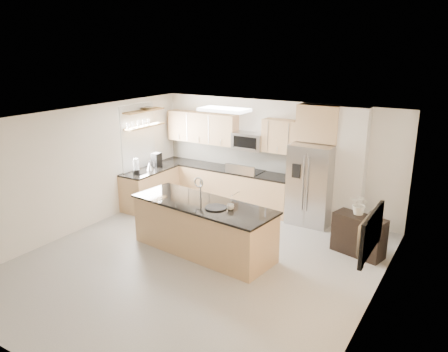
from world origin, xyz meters
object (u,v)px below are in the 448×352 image
Objects in this scene: credenza at (359,235)px; kettle at (150,166)px; coffee_maker at (156,160)px; flower_vase at (361,199)px; microwave at (249,141)px; bowl at (146,108)px; television at (363,232)px; island at (203,227)px; platter at (216,208)px; blender at (136,167)px; range at (246,189)px; refrigerator at (312,184)px; cup at (230,207)px.

kettle reaches higher than credenza.
coffee_maker is 0.56× the size of flower_vase.
bowl is (-2.25, -0.98, 0.75)m from microwave.
flower_vase is 2.22m from television.
island is at bearing -29.01° from kettle.
island is 3.06× the size of credenza.
blender reaches higher than platter.
flower_vase reaches higher than range.
kettle reaches higher than range.
bowl is (-0.23, 0.25, 1.36)m from kettle.
range is at bearing 175.06° from credenza.
flower_vase is (-0.04, 0.08, 0.69)m from credenza.
refrigerator is 5.18× the size of coffee_maker.
island is 12.89× the size of kettle.
platter is at bearing -73.09° from range.
microwave is 2.87m from island.
flower_vase reaches higher than platter.
credenza is 2.78× the size of coffee_maker.
microwave is (0.00, 0.12, 1.16)m from range.
kettle is at bearing -78.45° from coffee_maker.
television reaches higher than blender.
blender is at bearing -75.14° from bowl.
credenza is 2.50m from cup.
credenza is at bearing -3.42° from coffee_maker.
television is at bearing -11.30° from platter.
platter is 1.75× the size of kettle.
television reaches higher than range.
refrigerator reaches higher than range.
microwave is 3.35× the size of kettle.
island is 0.62m from platter.
bowl is (-3.03, 1.72, 1.39)m from platter.
credenza is 5.15m from coffee_maker.
credenza is 2.59× the size of blender.
refrigerator is 2.68m from platter.
microwave is 2.70m from blender.
kettle is at bearing -47.62° from bowl.
coffee_maker is at bearing 177.44° from flower_vase.
credenza is at bearing -21.69° from microwave.
refrigerator is (1.66, -0.17, -0.74)m from microwave.
refrigerator is 4.82× the size of blender.
blender is at bearing -96.91° from kettle.
microwave reaches higher than blender.
kettle is at bearing -148.75° from microwave.
coffee_maker is at bearing -157.07° from microwave.
microwave is 4.79m from television.
refrigerator is at bearing 11.73° from bowl.
microwave is at bearing 111.73° from cup.
island is 4.81× the size of flower_vase.
flower_vase is (1.29, -0.94, 0.18)m from refrigerator.
microwave is at bearing 47.25° from television.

